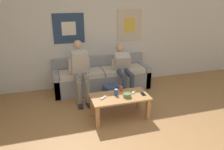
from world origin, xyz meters
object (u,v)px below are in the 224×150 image
Objects in this scene: backpack at (111,94)px; game_controller_near_left at (103,98)px; coffee_table at (120,100)px; drink_can_blue at (116,92)px; ceramic_bowl at (127,95)px; pillar_candle at (121,88)px; cell_phone at (143,94)px; couch at (102,78)px; person_seated_adult at (80,69)px; person_seated_teen at (123,67)px; game_controller_near_right at (134,92)px.

backpack is 2.83× the size of game_controller_near_left.
drink_can_blue is at bearing 143.06° from coffee_table.
pillar_candle reaches higher than ceramic_bowl.
couch is at bearing 107.24° from cell_phone.
drink_can_blue is at bearing -62.49° from person_seated_adult.
coffee_table is at bearing 147.55° from ceramic_bowl.
game_controller_near_left is (-0.73, -1.04, -0.17)m from person_seated_teen.
backpack is at bearing 62.25° from game_controller_near_left.
game_controller_near_left is (0.25, -1.03, -0.24)m from person_seated_adult.
person_seated_adult reaches higher than couch.
person_seated_teen is 10.63× the size of pillar_candle.
pillar_candle is 0.44m from cell_phone.
person_seated_teen is 8.16× the size of cell_phone.
game_controller_near_left is at bearing -76.22° from person_seated_adult.
game_controller_near_right is at bearing -77.00° from couch.
game_controller_near_right is at bearing -37.30° from pillar_candle.
person_seated_teen is at bearing 64.39° from drink_can_blue.
backpack is 0.78m from game_controller_near_left.
cell_phone is at bearing -6.92° from coffee_table.
person_seated_adult is at bearing 133.10° from cell_phone.
game_controller_near_left is 0.76m from cell_phone.
game_controller_near_left is (-0.41, -0.22, -0.03)m from pillar_candle.
person_seated_teen is (0.98, 0.01, -0.07)m from person_seated_adult.
person_seated_adult is at bearing 103.78° from game_controller_near_left.
pillar_candle is 0.26m from game_controller_near_right.
game_controller_near_left is at bearing 171.28° from ceramic_bowl.
pillar_candle is 0.80× the size of game_controller_near_right.
person_seated_teen is at bearing -39.03° from couch.
person_seated_teen is at bearing 45.39° from backpack.
coffee_table is 0.18m from ceramic_bowl.
coffee_table is 0.96× the size of person_seated_teen.
person_seated_teen is at bearing 68.59° from pillar_candle.
coffee_table is 1.15m from person_seated_teen.
backpack is 0.78m from ceramic_bowl.
couch is 2.13× the size of coffee_table.
drink_can_blue is at bearing -97.88° from backpack.
drink_can_blue is at bearing -177.23° from game_controller_near_right.
person_seated_adult reaches higher than coffee_table.
person_seated_adult is at bearing 117.51° from drink_can_blue.
drink_can_blue is (-0.05, -1.33, 0.22)m from couch.
game_controller_near_right is (0.28, -0.58, 0.27)m from backpack.
ceramic_bowl is 0.33m from cell_phone.
backpack is 2.88× the size of game_controller_near_right.
game_controller_near_left is at bearing -125.07° from person_seated_teen.
ceramic_bowl is 0.44m from game_controller_near_left.
backpack is at bearing -134.61° from person_seated_teen.
person_seated_teen is (0.42, -0.34, 0.34)m from couch.
drink_can_blue is 0.27m from game_controller_near_left.
drink_can_blue is (-0.15, -0.17, 0.02)m from pillar_candle.
coffee_table is at bearing 173.08° from cell_phone.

